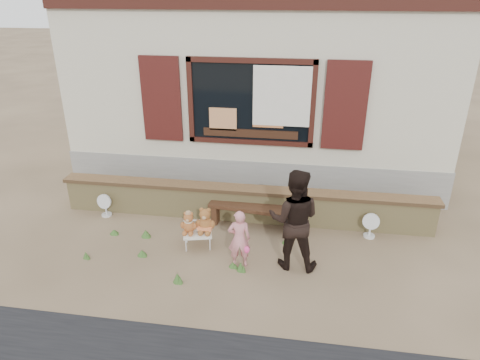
% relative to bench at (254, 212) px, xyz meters
% --- Properties ---
extents(ground, '(80.00, 80.00, 0.00)m').
position_rel_bench_xyz_m(ground, '(-0.25, -0.73, -0.32)').
color(ground, brown).
rests_on(ground, ground).
extents(shopfront, '(8.04, 5.13, 4.00)m').
position_rel_bench_xyz_m(shopfront, '(-0.25, 3.76, 1.68)').
color(shopfront, '#BFB59A').
rests_on(shopfront, ground).
extents(brick_wall, '(7.10, 0.36, 0.67)m').
position_rel_bench_xyz_m(brick_wall, '(-0.25, 0.27, 0.02)').
color(brick_wall, tan).
rests_on(brick_wall, ground).
extents(bench, '(1.73, 0.57, 0.43)m').
position_rel_bench_xyz_m(bench, '(0.00, 0.00, 0.00)').
color(bench, '#372013').
rests_on(bench, ground).
extents(folding_chair, '(0.56, 0.52, 0.29)m').
position_rel_bench_xyz_m(folding_chair, '(-0.88, -0.81, -0.05)').
color(folding_chair, silver).
rests_on(folding_chair, ground).
extents(teddy_bear_left, '(0.34, 0.31, 0.39)m').
position_rel_bench_xyz_m(teddy_bear_left, '(-1.01, -0.84, 0.17)').
color(teddy_bear_left, brown).
rests_on(teddy_bear_left, folding_chair).
extents(teddy_bear_right, '(0.39, 0.36, 0.46)m').
position_rel_bench_xyz_m(teddy_bear_right, '(-0.74, -0.77, 0.20)').
color(teddy_bear_right, brown).
rests_on(teddy_bear_right, folding_chair).
extents(child, '(0.39, 0.29, 0.99)m').
position_rel_bench_xyz_m(child, '(-0.09, -1.24, 0.18)').
color(child, pink).
rests_on(child, ground).
extents(adult, '(0.83, 0.66, 1.66)m').
position_rel_bench_xyz_m(adult, '(0.74, -1.10, 0.51)').
color(adult, black).
rests_on(adult, ground).
extents(fan_left, '(0.30, 0.20, 0.47)m').
position_rel_bench_xyz_m(fan_left, '(-2.92, -0.02, -0.08)').
color(fan_left, silver).
rests_on(fan_left, ground).
extents(fan_right, '(0.31, 0.20, 0.48)m').
position_rel_bench_xyz_m(fan_right, '(2.08, -0.04, -0.08)').
color(fan_right, silver).
rests_on(fan_right, ground).
extents(grass_tufts, '(3.36, 1.47, 0.16)m').
position_rel_bench_xyz_m(grass_tufts, '(-1.21, -1.11, -0.25)').
color(grass_tufts, '#385F26').
rests_on(grass_tufts, ground).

